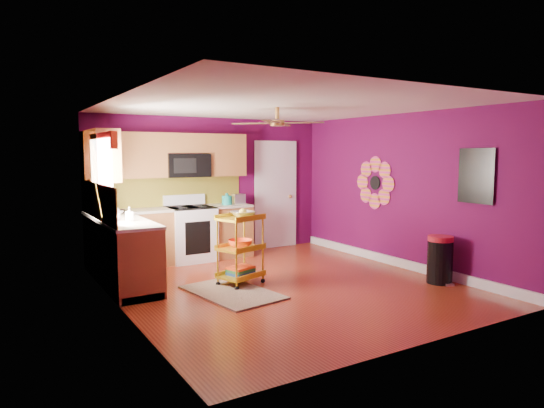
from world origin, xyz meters
TOP-DOWN VIEW (x-y plane):
  - ground at (0.00, 0.00)m, footprint 5.00×5.00m
  - room_envelope at (0.03, 0.00)m, footprint 4.54×5.04m
  - lower_cabinets at (-1.35, 1.82)m, footprint 2.81×2.31m
  - electric_range at (-0.55, 2.17)m, footprint 0.76×0.66m
  - upper_cabinetry at (-1.24, 2.17)m, footprint 2.80×2.30m
  - left_window at (-2.22, 1.05)m, footprint 0.08×1.35m
  - panel_door at (1.35, 2.47)m, footprint 0.95×0.11m
  - right_wall_art at (2.23, -0.34)m, footprint 0.04×2.74m
  - ceiling_fan at (0.00, 0.20)m, footprint 1.01×1.01m
  - shag_rug at (-0.82, 0.02)m, footprint 1.06×1.51m
  - rolling_cart at (-0.51, 0.35)m, footprint 0.71×0.60m
  - trash_can at (1.97, -1.05)m, footprint 0.47×0.47m
  - teal_kettle at (0.15, 2.17)m, footprint 0.18×0.18m
  - toaster at (0.40, 2.20)m, footprint 0.22×0.15m
  - soap_bottle_a at (-1.90, 0.95)m, footprint 0.09×0.09m
  - soap_bottle_b at (-1.92, 1.68)m, footprint 0.14×0.14m
  - counter_dish at (-1.92, 1.72)m, footprint 0.25×0.25m
  - counter_cup at (-2.05, 1.09)m, footprint 0.12×0.12m

SIDE VIEW (x-z plane):
  - ground at x=0.00m, z-range 0.00..0.00m
  - shag_rug at x=-0.82m, z-range 0.00..0.02m
  - trash_can at x=1.97m, z-range 0.00..0.68m
  - lower_cabinets at x=-1.35m, z-range -0.04..0.90m
  - electric_range at x=-0.55m, z-range -0.08..1.05m
  - rolling_cart at x=-0.51m, z-range 0.01..1.10m
  - counter_dish at x=-1.92m, z-range 0.94..1.00m
  - counter_cup at x=-2.05m, z-range 0.94..1.04m
  - teal_kettle at x=0.15m, z-range 0.92..1.13m
  - panel_door at x=1.35m, z-range -0.05..2.10m
  - soap_bottle_b at x=-1.92m, z-range 0.94..1.12m
  - toaster at x=0.40m, z-range 0.94..1.12m
  - soap_bottle_a at x=-1.90m, z-range 0.94..1.13m
  - right_wall_art at x=2.23m, z-range 0.92..1.96m
  - room_envelope at x=0.03m, z-range 0.37..2.89m
  - left_window at x=-2.22m, z-range 1.20..2.28m
  - upper_cabinetry at x=-1.24m, z-range 1.17..2.43m
  - ceiling_fan at x=0.00m, z-range 2.16..2.42m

